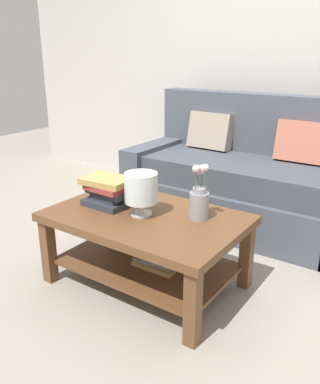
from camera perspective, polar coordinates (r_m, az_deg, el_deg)
ground_plane at (r=2.82m, az=3.52°, el=-10.39°), size 10.00×10.00×0.00m
back_wall at (r=3.96m, az=17.16°, el=17.84°), size 6.40×0.12×2.70m
couch at (r=3.47m, az=12.14°, el=1.54°), size 1.92×0.90×1.06m
coffee_table at (r=2.47m, az=-1.92°, el=-6.05°), size 1.16×0.76×0.47m
book_stack_main at (r=2.56m, az=-7.37°, el=0.12°), size 0.33×0.24×0.18m
glass_hurricane_vase at (r=2.36m, az=-2.69°, el=0.44°), size 0.20×0.20×0.26m
flower_pitcher at (r=2.32m, az=5.57°, el=-0.91°), size 0.11×0.11×0.33m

